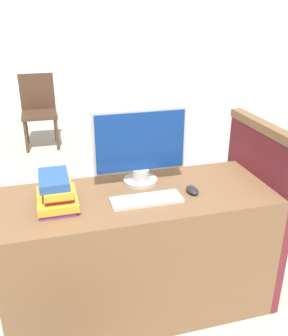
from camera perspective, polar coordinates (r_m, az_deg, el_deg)
The scene contains 8 objects.
wall_back at distance 8.48m, azimuth -13.22°, elevation 20.74°, with size 12.00×0.06×2.80m.
desk at distance 2.25m, azimuth -0.91°, elevation -12.79°, with size 1.49×0.60×0.77m.
carrel_divider at distance 2.47m, azimuth 16.45°, elevation -5.52°, with size 0.07×0.70×1.10m.
monitor at distance 2.11m, azimuth -0.58°, elevation 3.10°, with size 0.54×0.20×0.43m.
keyboard at distance 1.98m, azimuth 0.38°, elevation -4.86°, with size 0.38×0.13×0.02m.
mouse at distance 2.08m, azimuth 7.38°, elevation -3.34°, with size 0.06×0.11×0.03m.
book_stack at distance 1.95m, azimuth -13.19°, elevation -3.63°, with size 0.20×0.27×0.17m.
far_chair at distance 5.10m, azimuth -15.76°, elevation 8.96°, with size 0.44×0.44×0.92m.
Camera 1 is at (-0.45, -1.46, 1.72)m, focal length 40.00 mm.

